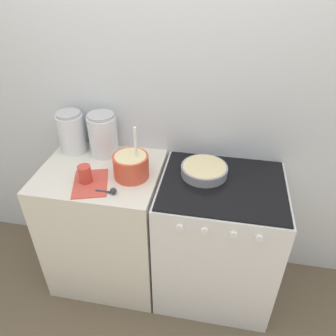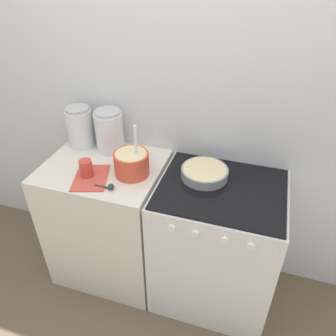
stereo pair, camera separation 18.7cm
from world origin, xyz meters
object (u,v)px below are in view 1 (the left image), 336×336
Objects in this scene: baking_pan at (204,170)px; storage_jar_left at (72,135)px; stove at (217,240)px; storage_jar_middle at (103,137)px; mixing_bowl at (131,165)px; tin_can at (85,174)px.

storage_jar_left is (-0.85, 0.12, 0.08)m from baking_pan.
stove is 3.31× the size of storage_jar_middle.
mixing_bowl is 3.03× the size of tin_can.
mixing_bowl is at bearing -166.97° from baking_pan.
baking_pan is at bearing 148.42° from stove.
storage_jar_left is (-0.44, 0.21, 0.03)m from mixing_bowl.
tin_can is at bearing -56.69° from storage_jar_left.
storage_jar_middle is 0.32m from tin_can.
baking_pan reaches higher than stove.
storage_jar_left is at bearing 172.15° from baking_pan.
stove is 0.92m from tin_can.
storage_jar_left is at bearing 168.97° from stove.
stove is 8.57× the size of tin_can.
mixing_bowl is at bearing -41.91° from storage_jar_middle.
mixing_bowl is at bearing 23.27° from tin_can.
storage_jar_middle is at bearing 169.66° from baking_pan.
stove is 2.83× the size of mixing_bowl.
stove is at bearing 2.53° from mixing_bowl.
storage_jar_middle reaches higher than stove.
baking_pan is 1.02× the size of storage_jar_left.
stove is at bearing -31.58° from baking_pan.
mixing_bowl is 1.17× the size of storage_jar_middle.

